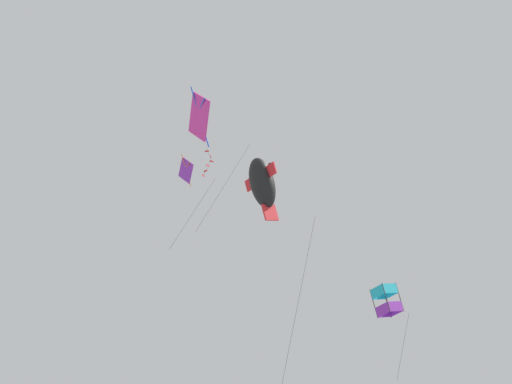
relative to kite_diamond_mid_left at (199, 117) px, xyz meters
name	(u,v)px	position (x,y,z in m)	size (l,w,h in m)	color
kite_diamond_mid_left	(199,117)	(0.00, 0.00, 0.00)	(2.80, 2.53, 7.68)	#DB2D93
kite_box_highest	(387,301)	(7.64, 4.45, -6.81)	(1.59, 1.35, 4.39)	#1EB2C6
kite_fish_low_drifter	(262,183)	(2.83, -2.06, -4.70)	(2.78, 2.18, 10.41)	black
kite_diamond_far_centre	(186,171)	(-1.29, 4.57, 0.21)	(1.92, 1.47, 5.41)	purple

